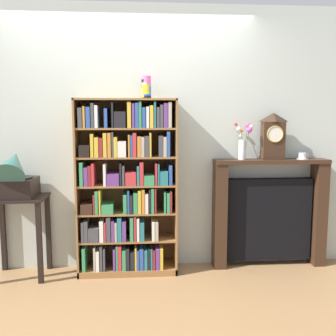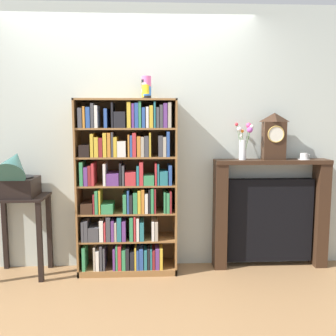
# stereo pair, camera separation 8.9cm
# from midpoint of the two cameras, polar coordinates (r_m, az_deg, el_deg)

# --- Properties ---
(ground_plane) EXTENTS (8.22, 6.40, 0.02)m
(ground_plane) POSITION_cam_midpoint_polar(r_m,az_deg,el_deg) (3.87, -6.67, -15.60)
(ground_plane) COLOR #997047
(wall_back) EXTENTS (5.22, 0.08, 2.60)m
(wall_back) POSITION_cam_midpoint_polar(r_m,az_deg,el_deg) (3.84, -3.64, 4.40)
(wall_back) COLOR beige
(wall_back) RESTS_ON ground
(bookshelf) EXTENTS (0.95, 0.32, 1.68)m
(bookshelf) POSITION_cam_midpoint_polar(r_m,az_deg,el_deg) (3.69, -6.90, -3.32)
(bookshelf) COLOR olive
(bookshelf) RESTS_ON ground
(cup_stack) EXTENTS (0.09, 0.09, 0.21)m
(cup_stack) POSITION_cam_midpoint_polar(r_m,az_deg,el_deg) (3.68, -3.98, 11.90)
(cup_stack) COLOR black
(cup_stack) RESTS_ON bookshelf
(side_table_left) EXTENTS (0.50, 0.41, 0.77)m
(side_table_left) POSITION_cam_midpoint_polar(r_m,az_deg,el_deg) (3.90, -21.92, -7.33)
(side_table_left) COLOR black
(side_table_left) RESTS_ON ground
(gramophone) EXTENTS (0.32, 0.47, 0.51)m
(gramophone) POSITION_cam_midpoint_polar(r_m,az_deg,el_deg) (3.76, -22.49, -1.08)
(gramophone) COLOR black
(gramophone) RESTS_ON side_table_left
(fireplace_mantel) EXTENTS (1.15, 0.21, 1.10)m
(fireplace_mantel) POSITION_cam_midpoint_polar(r_m,az_deg,el_deg) (4.04, 14.23, -6.63)
(fireplace_mantel) COLOR #382316
(fireplace_mantel) RESTS_ON ground
(mantel_clock) EXTENTS (0.22, 0.12, 0.46)m
(mantel_clock) POSITION_cam_midpoint_polar(r_m,az_deg,el_deg) (3.91, 14.81, 4.63)
(mantel_clock) COLOR #382316
(mantel_clock) RESTS_ON fireplace_mantel
(flower_vase) EXTENTS (0.16, 0.16, 0.36)m
(flower_vase) POSITION_cam_midpoint_polar(r_m,az_deg,el_deg) (3.81, 10.57, 3.86)
(flower_vase) COLOR silver
(flower_vase) RESTS_ON fireplace_mantel
(teacup_with_saucer) EXTENTS (0.12, 0.12, 0.06)m
(teacup_with_saucer) POSITION_cam_midpoint_polar(r_m,az_deg,el_deg) (4.04, 18.86, 1.67)
(teacup_with_saucer) COLOR white
(teacup_with_saucer) RESTS_ON fireplace_mantel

